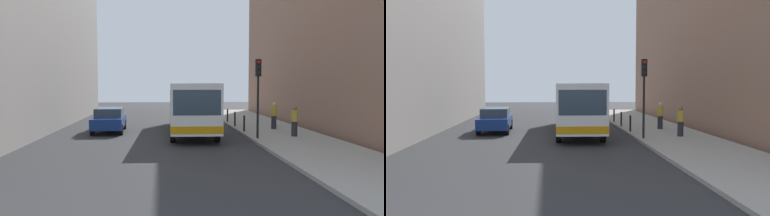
{
  "view_description": "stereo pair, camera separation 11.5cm",
  "coord_description": "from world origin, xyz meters",
  "views": [
    {
      "loc": [
        -1.49,
        -21.42,
        3.02
      ],
      "look_at": [
        0.26,
        0.16,
        1.62
      ],
      "focal_mm": 36.43,
      "sensor_mm": 36.0,
      "label": 1
    },
    {
      "loc": [
        -1.37,
        -21.43,
        3.02
      ],
      "look_at": [
        0.26,
        0.16,
        1.62
      ],
      "focal_mm": 36.43,
      "sensor_mm": 36.0,
      "label": 2
    }
  ],
  "objects": [
    {
      "name": "ground_plane",
      "position": [
        0.0,
        0.0,
        0.0
      ],
      "size": [
        80.0,
        80.0,
        0.0
      ],
      "primitive_type": "plane",
      "color": "#2D2D30"
    },
    {
      "name": "sidewalk",
      "position": [
        5.4,
        0.0,
        0.07
      ],
      "size": [
        4.4,
        40.0,
        0.15
      ],
      "primitive_type": "cube",
      "color": "#9E9991",
      "rests_on": "ground"
    },
    {
      "name": "building_right",
      "position": [
        11.5,
        4.0,
        7.49
      ],
      "size": [
        7.0,
        32.0,
        14.97
      ],
      "primitive_type": "cube",
      "color": "#936B56",
      "rests_on": "ground"
    },
    {
      "name": "bus",
      "position": [
        0.36,
        2.27,
        1.73
      ],
      "size": [
        2.8,
        11.08,
        3.0
      ],
      "rotation": [
        0.0,
        0.0,
        3.12
      ],
      "color": "white",
      "rests_on": "ground"
    },
    {
      "name": "car_beside_bus",
      "position": [
        -4.64,
        2.83,
        0.78
      ],
      "size": [
        1.96,
        4.45,
        1.48
      ],
      "rotation": [
        0.0,
        0.0,
        3.17
      ],
      "color": "navy",
      "rests_on": "ground"
    },
    {
      "name": "traffic_light",
      "position": [
        3.55,
        -1.63,
        3.01
      ],
      "size": [
        0.28,
        0.33,
        4.1
      ],
      "color": "black",
      "rests_on": "sidewalk"
    },
    {
      "name": "bollard_near",
      "position": [
        3.45,
        1.2,
        0.62
      ],
      "size": [
        0.11,
        0.11,
        0.95
      ],
      "primitive_type": "cylinder",
      "color": "black",
      "rests_on": "sidewalk"
    },
    {
      "name": "bollard_mid",
      "position": [
        3.45,
        4.07,
        0.62
      ],
      "size": [
        0.11,
        0.11,
        0.95
      ],
      "primitive_type": "cylinder",
      "color": "black",
      "rests_on": "sidewalk"
    },
    {
      "name": "bollard_far",
      "position": [
        3.45,
        6.93,
        0.62
      ],
      "size": [
        0.11,
        0.11,
        0.95
      ],
      "primitive_type": "cylinder",
      "color": "black",
      "rests_on": "sidewalk"
    },
    {
      "name": "pedestrian_near_signal",
      "position": [
        5.71,
        -1.06,
        0.96
      ],
      "size": [
        0.38,
        0.38,
        1.62
      ],
      "rotation": [
        0.0,
        0.0,
        4.43
      ],
      "color": "#26262D",
      "rests_on": "sidewalk"
    },
    {
      "name": "pedestrian_mid_sidewalk",
      "position": [
        5.58,
        2.3,
        0.98
      ],
      "size": [
        0.38,
        0.38,
        1.67
      ],
      "rotation": [
        0.0,
        0.0,
        3.97
      ],
      "color": "#26262D",
      "rests_on": "sidewalk"
    }
  ]
}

